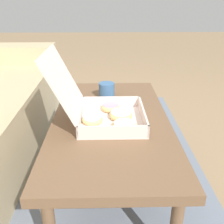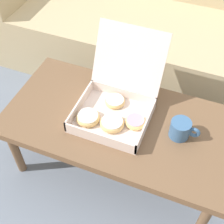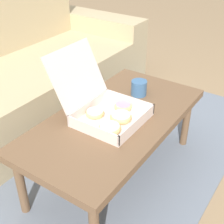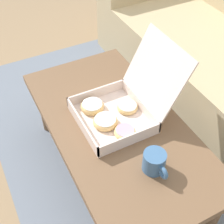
% 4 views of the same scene
% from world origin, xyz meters
% --- Properties ---
extents(ground_plane, '(12.00, 12.00, 0.00)m').
position_xyz_m(ground_plane, '(0.00, 0.00, 0.00)').
color(ground_plane, '#937756').
extents(area_rug, '(2.53, 1.90, 0.01)m').
position_xyz_m(area_rug, '(0.00, 0.30, 0.01)').
color(area_rug, slate).
rests_on(area_rug, ground_plane).
extents(coffee_table, '(1.09, 0.56, 0.40)m').
position_xyz_m(coffee_table, '(0.00, -0.11, 0.36)').
color(coffee_table, brown).
rests_on(coffee_table, ground_plane).
extents(pastry_box, '(0.34, 0.44, 0.34)m').
position_xyz_m(pastry_box, '(-0.04, -0.08, 0.46)').
color(pastry_box, silver).
rests_on(pastry_box, coffee_table).
extents(coffee_mug, '(0.13, 0.09, 0.09)m').
position_xyz_m(coffee_mug, '(0.28, -0.10, 0.44)').
color(coffee_mug, '#3D6693').
rests_on(coffee_mug, coffee_table).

